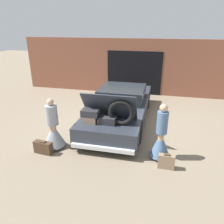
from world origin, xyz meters
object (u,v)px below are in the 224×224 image
at_px(suitcase_beside_right_person, 166,162).
at_px(person_right, 161,140).
at_px(person_left, 53,131).
at_px(suitcase_beside_left_person, 43,147).
at_px(car, 120,107).

bearing_deg(suitcase_beside_right_person, person_right, 112.12).
relative_size(person_left, suitcase_beside_left_person, 2.72).
relative_size(person_right, suitcase_beside_right_person, 3.75).
distance_m(car, suitcase_beside_right_person, 3.21).
height_order(person_left, suitcase_beside_right_person, person_left).
bearing_deg(person_left, suitcase_beside_right_person, 93.64).
distance_m(car, suitcase_beside_left_person, 3.27).
height_order(person_right, suitcase_beside_right_person, person_right).
bearing_deg(suitcase_beside_left_person, car, 58.44).
height_order(person_left, person_right, person_right).
height_order(person_left, suitcase_beside_left_person, person_left).
bearing_deg(car, suitcase_beside_left_person, -121.56).
bearing_deg(suitcase_beside_left_person, suitcase_beside_right_person, 1.33).
distance_m(car, person_left, 2.83).
distance_m(person_left, suitcase_beside_left_person, 0.55).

